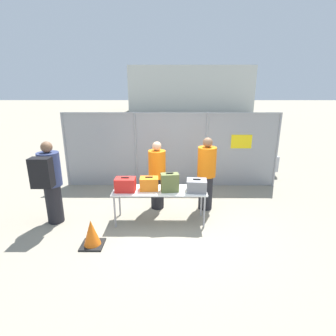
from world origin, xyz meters
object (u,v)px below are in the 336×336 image
Objects in this scene: suitcase_orange at (149,184)px; security_worker_near at (157,175)px; suitcase_olive at (170,183)px; traffic_cone at (92,234)px; utility_trailer at (233,160)px; security_worker_far at (206,173)px; suitcase_grey at (197,186)px; suitcase_red at (125,185)px; inspection_table at (160,192)px; traveler_hooded at (50,180)px.

suitcase_orange is 0.24× the size of security_worker_near.
traffic_cone is (-1.45, -0.89, -0.70)m from suitcase_olive.
suitcase_olive reaches higher than suitcase_orange.
suitcase_orange is 4.58m from utility_trailer.
security_worker_far reaches higher than suitcase_olive.
security_worker_near reaches higher than suitcase_grey.
traffic_cone is (-0.51, -0.89, -0.64)m from suitcase_red.
suitcase_olive is 0.57m from suitcase_grey.
security_worker_far is 2.91m from traffic_cone.
suitcase_olive reaches higher than suitcase_grey.
suitcase_red is at bearing 10.23° from security_worker_far.
suitcase_grey is at bearing -5.14° from inspection_table.
suitcase_red is at bearing 179.86° from suitcase_grey.
suitcase_olive is 0.23× the size of traveler_hooded.
suitcase_grey is at bearing 55.86° from security_worker_far.
security_worker_far reaches higher than security_worker_near.
suitcase_grey is (0.78, -0.07, 0.19)m from inspection_table.
suitcase_orange is 0.23× the size of security_worker_far.
inspection_table reaches higher than traffic_cone.
security_worker_far reaches higher than traffic_cone.
security_worker_near is at bearing 138.75° from suitcase_grey.
traffic_cone is (-1.15, -1.65, -0.62)m from security_worker_near.
suitcase_red is 0.26× the size of security_worker_near.
suitcase_grey reaches higher than inspection_table.
suitcase_orange is at bearing 14.58° from security_worker_far.
security_worker_far is at bearing -6.75° from traveler_hooded.
suitcase_olive is 0.83m from security_worker_near.
traffic_cone is (-2.32, -1.62, -0.67)m from security_worker_far.
inspection_table is 1.21× the size of security_worker_near.
suitcase_orange is 0.97× the size of suitcase_olive.
traffic_cone is at bearing -58.35° from traveler_hooded.
inspection_table is 1.63m from traffic_cone.
traveler_hooded is at bearing 2.02° from security_worker_near.
suitcase_olive is (0.44, -0.09, 0.06)m from suitcase_orange.
suitcase_grey is 2.30m from traffic_cone.
traveler_hooded is at bearing 141.01° from traffic_cone.
suitcase_olive is 0.79× the size of traffic_cone.
suitcase_red reaches higher than utility_trailer.
inspection_table is at bearing -3.31° from suitcase_orange.
security_worker_near is at bearing 111.55° from suitcase_olive.
suitcase_orange is 1.54m from traffic_cone.
suitcase_olive is at bearing -0.33° from suitcase_red.
suitcase_red is at bearing 179.67° from suitcase_olive.
security_worker_near is at bearing 50.02° from suitcase_red.
suitcase_red is 1.22m from traffic_cone.
suitcase_orange is 0.69m from security_worker_near.
utility_trailer is at bearing 65.92° from suitcase_grey.
suitcase_orange is 0.77× the size of traffic_cone.
utility_trailer is at bearing -126.09° from security_worker_far.
suitcase_red reaches higher than inspection_table.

